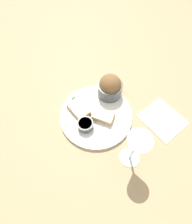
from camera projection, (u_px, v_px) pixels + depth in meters
name	position (u px, v px, depth m)	size (l,w,h in m)	color
ground_plane	(96.00, 116.00, 0.72)	(4.00, 4.00, 0.00)	tan
dinner_plate	(96.00, 115.00, 0.71)	(0.29, 0.29, 0.01)	white
salad_bowl	(109.00, 86.00, 0.72)	(0.10, 0.10, 0.10)	#4C5156
sauce_ramekin	(85.00, 124.00, 0.67)	(0.06, 0.06, 0.03)	#4C4C4C
cheese_toast_near	(79.00, 109.00, 0.70)	(0.11, 0.09, 0.03)	tan
cheese_toast_far	(103.00, 116.00, 0.69)	(0.09, 0.06, 0.03)	tan
wine_glass	(136.00, 146.00, 0.53)	(0.07, 0.07, 0.18)	silver
garnish	(74.00, 99.00, 0.73)	(0.02, 0.02, 0.02)	#477533
napkin	(163.00, 119.00, 0.71)	(0.20, 0.19, 0.01)	white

